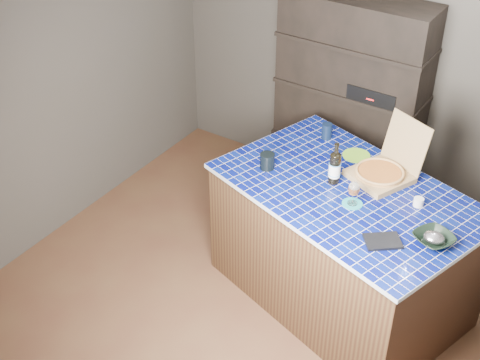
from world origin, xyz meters
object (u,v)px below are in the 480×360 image
Objects in this scene: wine_glass at (354,189)px; bowl at (434,239)px; kitchen_island at (343,245)px; dvd_case at (383,241)px; pizza_box at (382,171)px; mead_bottle at (335,167)px.

wine_glass is 0.58m from bowl.
kitchen_island is 0.73m from dvd_case.
wine_glass is at bearing -39.33° from kitchen_island.
pizza_box reaches higher than bowl.
pizza_box is 3.25× the size of wine_glass.
wine_glass is (0.21, -0.16, -0.00)m from mead_bottle.
bowl is at bearing -17.72° from pizza_box.
bowl reaches higher than kitchen_island.
dvd_case is at bearing -25.93° from kitchen_island.
pizza_box reaches higher than wine_glass.
wine_glass reaches higher than kitchen_island.
wine_glass is (0.08, -0.13, 0.59)m from kitchen_island.
bowl is (0.25, 0.16, 0.02)m from dvd_case.
kitchen_island is 0.85m from bowl.
pizza_box reaches higher than dvd_case.
bowl is at bearing 83.80° from dvd_case.
mead_bottle is 0.67m from dvd_case.
mead_bottle reaches higher than bowl.
pizza_box is at bearing 84.62° from wine_glass.
mead_bottle is at bearing 162.96° from bowl.
mead_bottle is 1.33× the size of bowl.
dvd_case is (0.31, -0.25, -0.11)m from wine_glass.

